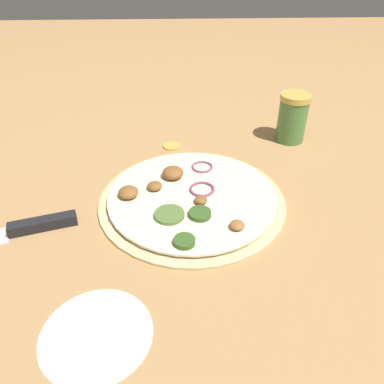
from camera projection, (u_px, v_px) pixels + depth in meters
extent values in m
plane|color=tan|center=(192.00, 201.00, 0.65)|extent=(3.00, 3.00, 0.00)
cylinder|color=beige|center=(192.00, 199.00, 0.65)|extent=(0.32, 0.32, 0.01)
cylinder|color=#EFE5C1|center=(192.00, 196.00, 0.64)|extent=(0.29, 0.29, 0.00)
ellipsoid|color=brown|center=(201.00, 200.00, 0.62)|extent=(0.02, 0.02, 0.01)
torus|color=#934266|center=(202.00, 189.00, 0.65)|extent=(0.04, 0.04, 0.00)
cylinder|color=#567538|center=(169.00, 215.00, 0.59)|extent=(0.05, 0.05, 0.01)
cylinder|color=#385B23|center=(200.00, 214.00, 0.59)|extent=(0.04, 0.04, 0.01)
ellipsoid|color=brown|center=(155.00, 186.00, 0.65)|extent=(0.03, 0.03, 0.01)
ellipsoid|color=brown|center=(173.00, 173.00, 0.68)|extent=(0.04, 0.04, 0.02)
cylinder|color=#385B23|center=(184.00, 241.00, 0.54)|extent=(0.03, 0.03, 0.01)
ellipsoid|color=brown|center=(128.00, 193.00, 0.63)|extent=(0.03, 0.03, 0.02)
torus|color=#934266|center=(202.00, 167.00, 0.71)|extent=(0.04, 0.04, 0.00)
ellipsoid|color=#996633|center=(237.00, 225.00, 0.57)|extent=(0.02, 0.02, 0.01)
cube|color=black|center=(43.00, 224.00, 0.59)|extent=(0.10, 0.05, 0.02)
cylinder|color=#4C7F42|center=(292.00, 120.00, 0.81)|extent=(0.06, 0.06, 0.09)
cylinder|color=gold|center=(296.00, 97.00, 0.78)|extent=(0.06, 0.06, 0.01)
cylinder|color=gold|center=(172.00, 145.00, 0.80)|extent=(0.04, 0.04, 0.01)
cylinder|color=white|center=(96.00, 334.00, 0.44)|extent=(0.13, 0.13, 0.00)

